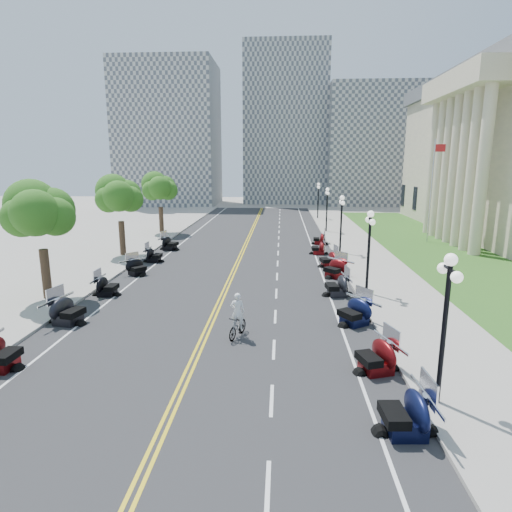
{
  "coord_description": "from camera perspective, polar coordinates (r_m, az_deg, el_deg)",
  "views": [
    {
      "loc": [
        3.45,
        -20.96,
        7.75
      ],
      "look_at": [
        1.87,
        5.52,
        2.0
      ],
      "focal_mm": 30.0,
      "sensor_mm": 36.0,
      "label": 1
    }
  ],
  "objects": [
    {
      "name": "edge_line_north",
      "position": [
        32.05,
        8.6,
        -1.88
      ],
      "size": [
        0.12,
        90.0,
        0.0
      ],
      "primitive_type": "cube",
      "color": "white",
      "rests_on": "road"
    },
    {
      "name": "street_lamp_1",
      "position": [
        14.86,
        23.76,
        -9.14
      ],
      "size": [
        0.5,
        1.2,
        4.9
      ],
      "primitive_type": null,
      "color": "black",
      "rests_on": "sidewalk_north"
    },
    {
      "name": "lane_dash_4",
      "position": [
        15.09,
        2.1,
        -18.63
      ],
      "size": [
        0.12,
        2.0,
        0.0
      ],
      "primitive_type": "cube",
      "color": "white",
      "rests_on": "road"
    },
    {
      "name": "motorcycle_n_7",
      "position": [
        30.11,
        10.53,
        -1.5
      ],
      "size": [
        2.86,
        2.86,
        1.42
      ],
      "primitive_type": null,
      "rotation": [
        0.0,
        0.0,
        -0.83
      ],
      "color": "#590A0C",
      "rests_on": "road"
    },
    {
      "name": "motorcycle_s_6",
      "position": [
        27.08,
        -19.29,
        -3.68
      ],
      "size": [
        1.87,
        1.87,
        1.29
      ],
      "primitive_type": null,
      "rotation": [
        0.0,
        0.0,
        1.56
      ],
      "color": "black",
      "rests_on": "road"
    },
    {
      "name": "cyclist_rider",
      "position": [
        19.19,
        -2.5,
        -5.46
      ],
      "size": [
        0.64,
        0.42,
        1.75
      ],
      "primitive_type": "imported",
      "rotation": [
        0.0,
        0.0,
        3.14
      ],
      "color": "white",
      "rests_on": "bicycle"
    },
    {
      "name": "street_lamp_2",
      "position": [
        26.0,
        14.77,
        0.4
      ],
      "size": [
        0.5,
        1.2,
        4.9
      ],
      "primitive_type": null,
      "color": "black",
      "rests_on": "sidewalk_north"
    },
    {
      "name": "motorcycle_n_3",
      "position": [
        13.88,
        19.34,
        -18.86
      ],
      "size": [
        2.25,
        2.25,
        1.48
      ],
      "primitive_type": null,
      "rotation": [
        0.0,
        0.0,
        -1.51
      ],
      "color": "black",
      "rests_on": "road"
    },
    {
      "name": "lawn",
      "position": [
        42.12,
        22.83,
        0.73
      ],
      "size": [
        9.0,
        60.0,
        0.1
      ],
      "primitive_type": "cube",
      "color": "#356023",
      "rests_on": "ground"
    },
    {
      "name": "lane_dash_10",
      "position": [
        37.76,
        2.96,
        0.39
      ],
      "size": [
        0.12,
        2.0,
        0.0
      ],
      "primitive_type": "cube",
      "color": "white",
      "rests_on": "road"
    },
    {
      "name": "lane_dash_13",
      "position": [
        49.56,
        3.09,
        3.24
      ],
      "size": [
        0.12,
        2.0,
        0.0
      ],
      "primitive_type": "cube",
      "color": "white",
      "rests_on": "road"
    },
    {
      "name": "street_lamp_5",
      "position": [
        61.39,
        8.28,
        7.3
      ],
      "size": [
        0.5,
        1.2,
        4.9
      ],
      "primitive_type": null,
      "color": "black",
      "rests_on": "sidewalk_north"
    },
    {
      "name": "tree_3",
      "position": [
        37.57,
        -17.71,
        7.08
      ],
      "size": [
        4.8,
        4.8,
        9.2
      ],
      "primitive_type": null,
      "color": "#235619",
      "rests_on": "sidewalk_south"
    },
    {
      "name": "motorcycle_n_10",
      "position": [
        42.27,
        8.44,
        2.39
      ],
      "size": [
        1.91,
        1.91,
        1.24
      ],
      "primitive_type": null,
      "rotation": [
        0.0,
        0.0,
        -1.65
      ],
      "color": "#590A0C",
      "rests_on": "road"
    },
    {
      "name": "lane_dash_8",
      "position": [
        29.97,
        2.82,
        -2.74
      ],
      "size": [
        0.12,
        2.0,
        0.0
      ],
      "primitive_type": "cube",
      "color": "white",
      "rests_on": "road"
    },
    {
      "name": "motorcycle_s_8",
      "position": [
        35.17,
        -13.48,
        0.24
      ],
      "size": [
        1.88,
        1.88,
        1.29
      ],
      "primitive_type": null,
      "rotation": [
        0.0,
        0.0,
        1.56
      ],
      "color": "black",
      "rests_on": "road"
    },
    {
      "name": "lane_dash_19",
      "position": [
        73.37,
        3.22,
        6.16
      ],
      "size": [
        0.12,
        2.0,
        0.0
      ],
      "primitive_type": "cube",
      "color": "white",
      "rests_on": "road"
    },
    {
      "name": "lane_dash_3",
      "position": [
        11.84,
        1.58,
        -28.6
      ],
      "size": [
        0.12,
        2.0,
        0.0
      ],
      "primitive_type": "cube",
      "color": "white",
      "rests_on": "road"
    },
    {
      "name": "motorcycle_n_9",
      "position": [
        37.59,
        8.32,
        1.2
      ],
      "size": [
        1.83,
        1.83,
        1.27
      ],
      "primitive_type": null,
      "rotation": [
        0.0,
        0.0,
        -1.57
      ],
      "color": "#590A0C",
      "rests_on": "road"
    },
    {
      "name": "lane_dash_18",
      "position": [
        69.39,
        3.2,
        5.82
      ],
      "size": [
        0.12,
        2.0,
        0.0
      ],
      "primitive_type": "cube",
      "color": "white",
      "rests_on": "road"
    },
    {
      "name": "lane_dash_12",
      "position": [
        45.62,
        3.05,
        2.45
      ],
      "size": [
        0.12,
        2.0,
        0.0
      ],
      "primitive_type": "cube",
      "color": "white",
      "rests_on": "road"
    },
    {
      "name": "motorcycle_s_7",
      "position": [
        31.39,
        -15.64,
        -1.33
      ],
      "size": [
        2.56,
        2.56,
        1.27
      ],
      "primitive_type": null,
      "rotation": [
        0.0,
        0.0,
        0.87
      ],
      "color": "black",
      "rests_on": "road"
    },
    {
      "name": "tree_2",
      "position": [
        26.77,
        -26.86,
        4.48
      ],
      "size": [
        4.8,
        4.8,
        9.2
      ],
      "primitive_type": null,
      "color": "#235619",
      "rests_on": "sidewalk_south"
    },
    {
      "name": "distant_block_b",
      "position": [
        89.25,
        3.92,
        16.87
      ],
      "size": [
        16.0,
        12.0,
        30.0
      ],
      "primitive_type": "cube",
      "color": "gray",
      "rests_on": "ground"
    },
    {
      "name": "sidewalk_south",
      "position": [
        34.81,
        -20.31,
        -1.28
      ],
      "size": [
        5.0,
        90.0,
        0.15
      ],
      "primitive_type": "cube",
      "color": "#9E9991",
      "rests_on": "ground"
    },
    {
      "name": "motorcycle_n_4",
      "position": [
        17.15,
        15.78,
        -12.52
      ],
      "size": [
        2.54,
        2.54,
        1.41
      ],
      "primitive_type": null,
      "rotation": [
        0.0,
        0.0,
        -1.26
      ],
      "color": "#590A0C",
      "rests_on": "road"
    },
    {
      "name": "lane_dash_9",
      "position": [
        33.85,
        2.9,
        -1.0
      ],
      "size": [
        0.12,
        2.0,
        0.0
      ],
      "primitive_type": "cube",
      "color": "white",
      "rests_on": "road"
    },
    {
      "name": "tree_4",
      "position": [
        48.94,
        -12.69,
        8.43
      ],
      "size": [
        4.8,
        4.8,
        9.2
      ],
      "primitive_type": null,
      "color": "#235619",
      "rests_on": "sidewalk_south"
    },
    {
      "name": "motorcycle_s_5",
      "position": [
        23.11,
        -23.88,
        -6.51
      ],
      "size": [
        2.53,
        2.53,
        1.49
      ],
      "primitive_type": null,
      "rotation": [
        0.0,
        0.0,
        1.36
      ],
      "color": "black",
      "rests_on": "road"
    },
    {
      "name": "lane_dash_6",
      "position": [
        22.34,
        2.59,
        -8.05
      ],
      "size": [
        0.12,
        2.0,
        0.0
      ],
      "primitive_type": "cube",
      "color": "white",
      "rests_on": "road"
    },
    {
      "name": "ground",
      "position": [
        22.61,
        -5.62,
        -7.88
      ],
      "size": [
        160.0,
        160.0,
        0.0
      ],
      "primitive_type": "plane",
      "color": "gray"
    },
    {
      "name": "street_lamp_4",
      "position": [
        49.49,
        9.42,
        6.1
      ],
      "size": [
        0.5,
        1.2,
        4.9
      ],
      "primitive_type": null,
      "color": "black",
      "rests_on": "sidewalk_north"
    },
    {
      "name": "road",
      "position": [
        32.1,
        -2.86,
        -1.75
      ],
      "size": [
        16.0,
        90.0,
        0.01
      ],
      "primitive_type": "cube",
      "color": "#333335",
      "rests_on": "ground"
    },
    {
      "name": "lane_dash_15",
      "position": [
        57.48,
        3.14,
        4.48
      ],
      "size": [
        0.12,
        2.0,
        0.0
      ],
      "primitive_type": "cube",
      "color": "white",
      "rests_on": "road"
    },
    {
      "name": "bicycle",
      "position": [
        19.66,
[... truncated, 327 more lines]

